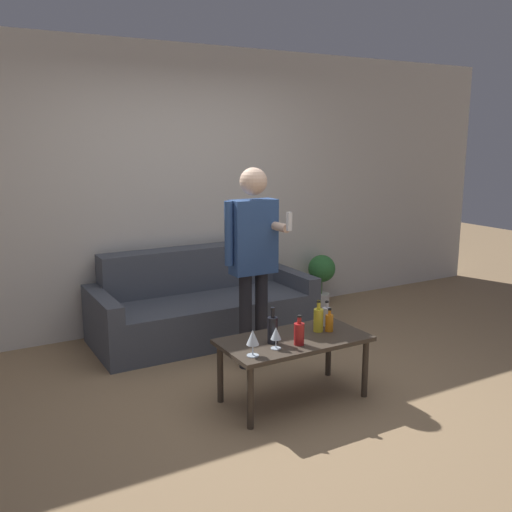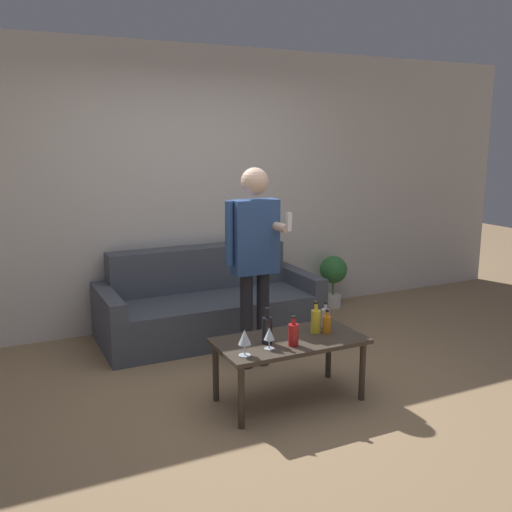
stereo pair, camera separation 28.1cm
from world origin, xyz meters
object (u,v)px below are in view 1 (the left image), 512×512
Objects in this scene: coffee_table at (294,345)px; bottle_orange at (327,316)px; person_standing_front at (253,250)px; couch at (201,306)px.

bottle_orange is (0.36, 0.11, 0.13)m from coffee_table.
person_standing_front is (0.05, 0.67, 0.56)m from coffee_table.
bottle_orange is at bearing 16.89° from coffee_table.
bottle_orange is 0.12× the size of person_standing_front.
couch is 1.13m from person_standing_front.
coffee_table is 0.65× the size of person_standing_front.
person_standing_front is at bearing 85.84° from coffee_table.
person_standing_front reaches higher than bottle_orange.
person_standing_front is (-0.31, 0.56, 0.43)m from bottle_orange.
person_standing_front is (0.06, -0.90, 0.68)m from couch.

